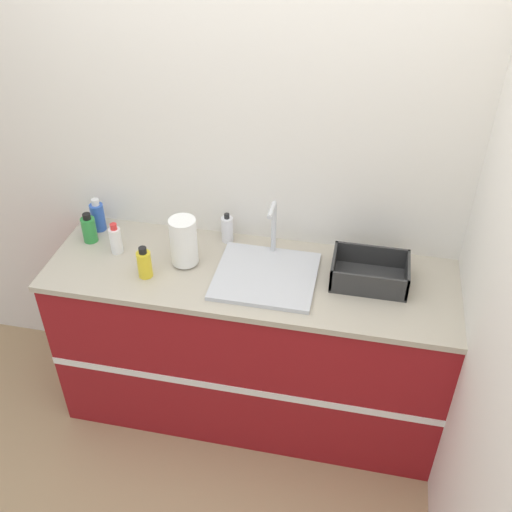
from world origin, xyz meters
name	(u,v)px	position (x,y,z in m)	size (l,w,h in m)	color
ground_plane	(240,448)	(0.00, 0.00, 0.00)	(12.00, 12.00, 0.00)	tan
wall_back	(265,165)	(0.00, 0.62, 1.30)	(4.27, 0.06, 2.60)	silver
wall_right	(491,227)	(0.97, 0.29, 1.30)	(0.06, 2.59, 2.60)	silver
counter_cabinet	(252,344)	(0.00, 0.29, 0.46)	(1.90, 0.61, 0.92)	maroon
sink	(266,273)	(0.07, 0.28, 0.94)	(0.45, 0.42, 0.29)	silver
paper_towel_roll	(184,242)	(-0.32, 0.30, 1.04)	(0.12, 0.12, 0.24)	#4C4C51
dish_rack	(369,274)	(0.53, 0.34, 0.96)	(0.34, 0.24, 0.11)	#2D2D2D
bottle_yellow	(144,264)	(-0.46, 0.17, 0.99)	(0.06, 0.06, 0.16)	yellow
bottle_green	(89,229)	(-0.82, 0.38, 0.99)	(0.07, 0.07, 0.15)	#2D8C3D
bottle_blue	(98,216)	(-0.82, 0.48, 0.99)	(0.07, 0.07, 0.17)	#2D56B7
bottle_white_spray	(116,240)	(-0.66, 0.32, 0.99)	(0.06, 0.06, 0.16)	white
soap_dispenser	(227,229)	(-0.17, 0.52, 0.99)	(0.06, 0.06, 0.16)	silver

